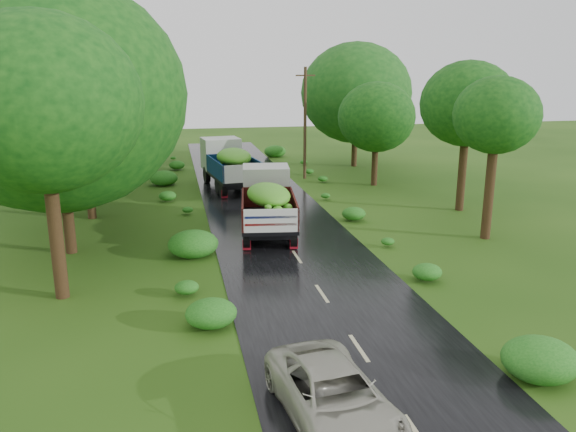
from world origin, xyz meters
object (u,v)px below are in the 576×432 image
object	(u,v)px
truck_near	(267,199)
car	(333,396)
utility_pole	(305,122)
truck_far	(228,162)

from	to	relation	value
truck_near	car	bearing A→B (deg)	-86.67
truck_near	utility_pole	world-z (taller)	utility_pole
truck_near	car	world-z (taller)	truck_near
car	truck_near	bearing A→B (deg)	78.80
utility_pole	truck_far	bearing A→B (deg)	-160.68
car	utility_pole	xyz separation A→B (m)	(5.90, 27.64, 3.31)
utility_pole	car	bearing A→B (deg)	-101.56
truck_far	truck_near	bearing A→B (deg)	-93.59
truck_far	utility_pole	distance (m)	6.30
truck_far	car	bearing A→B (deg)	-98.59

